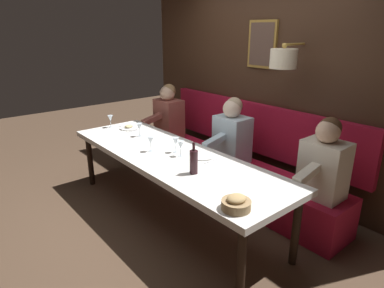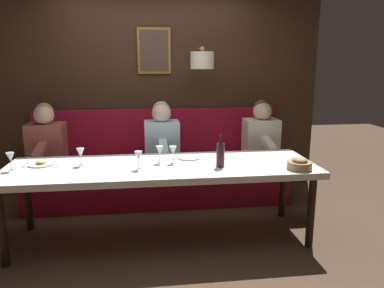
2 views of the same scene
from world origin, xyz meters
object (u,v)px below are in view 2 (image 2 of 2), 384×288
wine_glass_3 (10,158)px  diner_nearest (261,135)px  wine_glass_0 (81,153)px  wine_glass_2 (139,156)px  diner_near (162,138)px  wine_glass_4 (173,151)px  wine_glass_1 (160,151)px  bread_bowl (300,164)px  diner_middle (46,141)px  wine_bottle (220,154)px  dining_table (162,171)px

wine_glass_3 → diner_nearest: bearing=-70.8°
diner_nearest → wine_glass_0: (-0.81, 1.99, 0.04)m
wine_glass_2 → diner_near: bearing=-14.4°
wine_glass_3 → wine_glass_4: same height
wine_glass_1 → wine_glass_4: bearing=-103.2°
bread_bowl → wine_glass_2: bearing=82.3°
diner_near → bread_bowl: size_ratio=3.60×
diner_middle → bread_bowl: bearing=-115.6°
wine_glass_3 → bread_bowl: size_ratio=0.75×
diner_nearest → wine_glass_0: 2.14m
wine_glass_4 → wine_glass_0: bearing=88.2°
diner_near → wine_glass_2: bearing=165.6°
diner_middle → wine_glass_0: 0.95m
diner_nearest → wine_glass_2: size_ratio=4.82×
diner_middle → wine_glass_0: diner_middle is taller
diner_nearest → diner_middle: (0.00, 2.49, 0.00)m
wine_glass_3 → wine_bottle: wine_bottle is taller
wine_glass_3 → bread_bowl: 2.57m
diner_nearest → diner_near: (0.00, 1.20, 0.00)m
dining_table → diner_nearest: 1.53m
wine_bottle → diner_nearest: bearing=-35.0°
diner_nearest → wine_bottle: diner_nearest is taller
diner_nearest → wine_glass_1: size_ratio=4.82×
wine_glass_0 → wine_bottle: 1.29m
wine_bottle → wine_glass_3: bearing=86.5°
diner_near → wine_glass_4: size_ratio=4.82×
diner_near → wine_bottle: size_ratio=2.64×
wine_glass_0 → wine_glass_1: same height
dining_table → diner_middle: size_ratio=3.65×
wine_glass_3 → wine_bottle: (-0.11, -1.87, -0.00)m
wine_glass_4 → wine_glass_3: bearing=92.6°
diner_nearest → wine_bottle: bearing=145.0°
diner_nearest → wine_bottle: (-1.01, 0.71, 0.04)m
diner_middle → dining_table: bearing=-125.2°
diner_nearest → bread_bowl: 1.19m
dining_table → wine_glass_1: (0.08, 0.01, 0.18)m
diner_middle → wine_glass_2: (-0.99, -1.04, 0.04)m
diner_middle → diner_near: bearing=-90.0°
diner_near → bread_bowl: (-1.19, -1.18, -0.03)m
wine_glass_4 → diner_nearest: bearing=-53.6°
wine_glass_3 → bread_bowl: wine_glass_3 is taller
dining_table → wine_glass_0: wine_glass_0 is taller
diner_middle → wine_glass_3: 0.90m
diner_near → wine_glass_0: size_ratio=4.82×
wine_glass_2 → wine_glass_3: size_ratio=1.00×
wine_bottle → wine_glass_4: bearing=67.0°
wine_glass_2 → diner_nearest: bearing=-55.7°
wine_glass_2 → wine_glass_4: (0.16, -0.32, 0.00)m
wine_glass_4 → diner_middle: bearing=58.6°
diner_near → wine_glass_2: 1.02m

